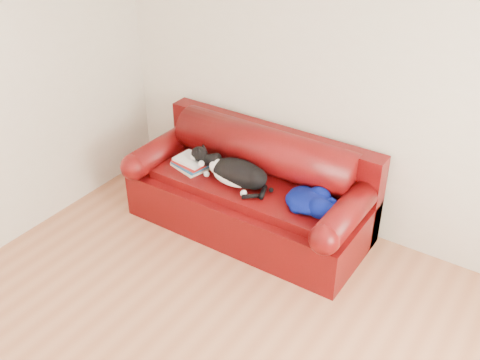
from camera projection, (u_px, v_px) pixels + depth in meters
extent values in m
cube|color=beige|center=(351.00, 90.00, 4.46)|extent=(4.50, 0.02, 2.60)
cube|color=#390702|center=(249.00, 207.00, 4.98)|extent=(2.10, 0.90, 0.42)
cube|color=#390702|center=(246.00, 187.00, 4.82)|extent=(1.66, 0.62, 0.10)
cylinder|color=black|center=(147.00, 209.00, 5.29)|extent=(0.06, 0.06, 0.05)
cylinder|color=black|center=(326.00, 284.00, 4.41)|extent=(0.06, 0.06, 0.05)
cylinder|color=black|center=(190.00, 178.00, 5.75)|extent=(0.06, 0.06, 0.05)
cylinder|color=black|center=(359.00, 240.00, 4.88)|extent=(0.06, 0.06, 0.05)
cube|color=#390702|center=(271.00, 169.00, 5.12)|extent=(2.10, 0.18, 0.85)
cylinder|color=#390702|center=(265.00, 150.00, 4.91)|extent=(1.70, 0.40, 0.40)
cylinder|color=#390702|center=(166.00, 147.00, 5.24)|extent=(0.24, 0.88, 0.24)
sphere|color=#390702|center=(134.00, 167.00, 4.93)|extent=(0.24, 0.24, 0.24)
cylinder|color=#390702|center=(350.00, 210.00, 4.37)|extent=(0.24, 0.88, 0.24)
sphere|color=#390702|center=(325.00, 239.00, 4.06)|extent=(0.24, 0.24, 0.24)
cube|color=beige|center=(191.00, 166.00, 5.00)|extent=(0.35, 0.30, 0.02)
cube|color=white|center=(191.00, 166.00, 5.00)|extent=(0.34, 0.29, 0.02)
cube|color=#1B5B96|center=(191.00, 164.00, 4.98)|extent=(0.34, 0.28, 0.02)
cube|color=white|center=(191.00, 164.00, 4.98)|extent=(0.32, 0.27, 0.02)
cube|color=#A91613|center=(191.00, 162.00, 4.97)|extent=(0.32, 0.26, 0.02)
cube|color=white|center=(191.00, 162.00, 4.97)|extent=(0.31, 0.25, 0.02)
cube|color=white|center=(191.00, 159.00, 4.96)|extent=(0.30, 0.24, 0.02)
cube|color=white|center=(191.00, 159.00, 4.96)|extent=(0.29, 0.23, 0.02)
ellipsoid|color=black|center=(239.00, 173.00, 4.72)|extent=(0.54, 0.32, 0.21)
ellipsoid|color=silver|center=(232.00, 179.00, 4.71)|extent=(0.37, 0.19, 0.14)
ellipsoid|color=silver|center=(218.00, 166.00, 4.80)|extent=(0.16, 0.14, 0.13)
ellipsoid|color=black|center=(255.00, 180.00, 4.65)|extent=(0.23, 0.23, 0.18)
ellipsoid|color=black|center=(208.00, 154.00, 4.86)|extent=(0.16, 0.15, 0.13)
ellipsoid|color=silver|center=(203.00, 157.00, 4.85)|extent=(0.08, 0.07, 0.05)
sphere|color=#BF7272|center=(201.00, 156.00, 4.85)|extent=(0.02, 0.02, 0.02)
cone|color=black|center=(206.00, 150.00, 4.79)|extent=(0.06, 0.05, 0.06)
cone|color=black|center=(212.00, 147.00, 4.84)|extent=(0.06, 0.05, 0.06)
cylinder|color=black|center=(263.00, 192.00, 4.60)|extent=(0.10, 0.18, 0.05)
sphere|color=silver|center=(212.00, 175.00, 4.85)|extent=(0.05, 0.05, 0.05)
sphere|color=silver|center=(244.00, 193.00, 4.60)|extent=(0.05, 0.05, 0.05)
ellipsoid|color=#020546|center=(309.00, 201.00, 4.45)|extent=(0.39, 0.35, 0.12)
ellipsoid|color=#020546|center=(320.00, 208.00, 4.34)|extent=(0.24, 0.20, 0.14)
ellipsoid|color=#020546|center=(302.00, 195.00, 4.55)|extent=(0.23, 0.27, 0.09)
ellipsoid|color=#020546|center=(320.00, 195.00, 4.50)|extent=(0.20, 0.16, 0.14)
ellipsoid|color=#020546|center=(298.00, 206.00, 4.41)|extent=(0.15, 0.16, 0.09)
ellipsoid|color=silver|center=(312.00, 205.00, 4.36)|extent=(0.17, 0.06, 0.04)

